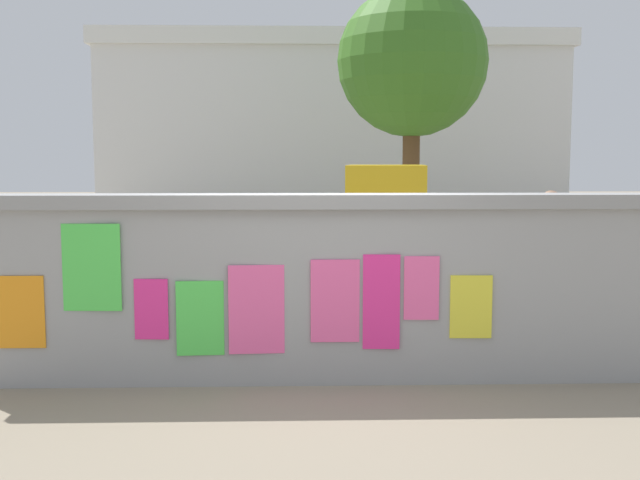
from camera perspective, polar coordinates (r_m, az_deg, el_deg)
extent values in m
plane|color=gray|center=(14.71, -1.08, -1.53)|extent=(60.00, 60.00, 0.00)
cube|color=#9A9A9A|center=(6.69, -0.34, -4.15)|extent=(6.23, 0.30, 1.53)
cube|color=gray|center=(6.59, -0.34, 2.92)|extent=(6.43, 0.42, 0.12)
cube|color=orange|center=(6.97, -21.67, -5.01)|extent=(0.47, 0.01, 0.62)
cube|color=#4CD84C|center=(6.71, -16.64, -1.98)|extent=(0.49, 0.04, 0.74)
cube|color=#F42D8C|center=(6.66, -12.45, -5.06)|extent=(0.29, 0.03, 0.52)
cube|color=#4CD84C|center=(6.61, -8.92, -5.78)|extent=(0.40, 0.03, 0.64)
cube|color=#F9599E|center=(6.56, -4.75, -5.19)|extent=(0.47, 0.03, 0.76)
cube|color=#F9599E|center=(6.54, 1.13, -4.56)|extent=(0.42, 0.01, 0.71)
cube|color=#F42D8C|center=(6.58, 4.59, -4.62)|extent=(0.32, 0.03, 0.82)
cube|color=#F9599E|center=(6.60, 7.57, -3.57)|extent=(0.30, 0.02, 0.55)
cube|color=yellow|center=(6.71, 11.18, -4.90)|extent=(0.36, 0.02, 0.55)
cylinder|color=black|center=(12.76, 5.36, -1.14)|extent=(0.72, 0.28, 0.70)
cylinder|color=black|center=(11.47, 5.38, -1.96)|extent=(0.72, 0.28, 0.70)
cylinder|color=black|center=(13.00, -5.73, -1.02)|extent=(0.72, 0.28, 0.70)
cylinder|color=black|center=(11.73, -6.93, -1.80)|extent=(0.72, 0.28, 0.70)
cube|color=gold|center=(12.04, 4.93, 2.01)|extent=(1.37, 1.63, 1.50)
cube|color=#334C59|center=(12.21, -3.56, 0.67)|extent=(2.56, 1.78, 0.90)
cylinder|color=black|center=(8.71, -5.94, -4.89)|extent=(0.61, 0.23, 0.60)
cylinder|color=black|center=(8.43, 2.60, -5.23)|extent=(0.61, 0.25, 0.60)
cube|color=#197233|center=(8.50, -1.75, -3.22)|extent=(1.03, 0.45, 0.32)
cube|color=black|center=(8.43, -0.42, -2.05)|extent=(0.59, 0.34, 0.10)
cube|color=#262626|center=(8.59, -5.34, -1.32)|extent=(0.16, 0.56, 0.03)
cylinder|color=black|center=(10.14, 9.15, -3.20)|extent=(0.66, 0.11, 0.66)
cylinder|color=black|center=(10.28, 15.00, -3.21)|extent=(0.66, 0.11, 0.66)
cube|color=black|center=(10.17, 12.12, -2.21)|extent=(0.95, 0.14, 0.06)
cylinder|color=black|center=(10.16, 12.99, -0.98)|extent=(0.03, 0.03, 0.40)
cube|color=black|center=(10.14, 13.01, 0.14)|extent=(0.21, 0.10, 0.05)
cube|color=black|center=(10.07, 9.49, -0.11)|extent=(0.09, 0.44, 0.03)
cylinder|color=purple|center=(8.64, 16.64, -4.52)|extent=(0.12, 0.12, 0.80)
cylinder|color=purple|center=(8.47, 16.53, -4.74)|extent=(0.12, 0.12, 0.80)
cylinder|color=#BF6626|center=(8.46, 16.73, 0.04)|extent=(0.45, 0.45, 0.60)
sphere|color=#8C664C|center=(8.42, 16.82, 2.81)|extent=(0.22, 0.22, 0.22)
cylinder|color=brown|center=(17.73, 6.77, 4.50)|extent=(0.39, 0.39, 2.94)
sphere|color=#366C1E|center=(17.86, 6.89, 13.06)|extent=(3.39, 3.39, 3.39)
cube|color=silver|center=(25.95, 0.70, 7.55)|extent=(13.96, 6.86, 5.21)
cube|color=silver|center=(26.18, 0.71, 13.81)|extent=(14.26, 7.16, 0.50)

